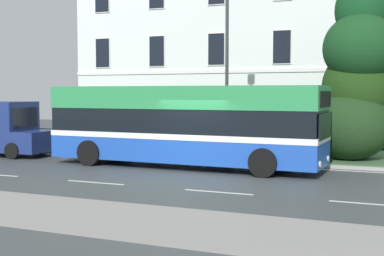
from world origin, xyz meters
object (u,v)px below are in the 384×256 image
georgian_townhouse (242,37)px  evergreen_tree (356,81)px  single_decker_bus (184,124)px  street_lamp_post (227,55)px  litter_bin (101,139)px

georgian_townhouse → evergreen_tree: georgian_townhouse is taller
evergreen_tree → single_decker_bus: size_ratio=0.69×
single_decker_bus → street_lamp_post: street_lamp_post is taller
evergreen_tree → street_lamp_post: 5.29m
single_decker_bus → georgian_townhouse: bearing=99.4°
street_lamp_post → litter_bin: (-5.82, -0.59, -3.68)m
litter_bin → street_lamp_post: bearing=5.8°
street_lamp_post → litter_bin: bearing=-174.2°
georgian_townhouse → evergreen_tree: size_ratio=2.50×
litter_bin → georgian_townhouse: bearing=72.5°
evergreen_tree → litter_bin: bearing=-173.2°
evergreen_tree → litter_bin: (-10.93, -1.31, -2.55)m
street_lamp_post → single_decker_bus: bearing=-100.1°
georgian_townhouse → street_lamp_post: 10.53m
evergreen_tree → street_lamp_post: street_lamp_post is taller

